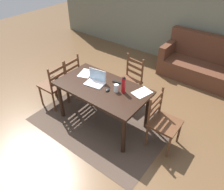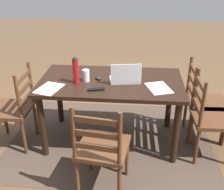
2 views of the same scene
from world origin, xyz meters
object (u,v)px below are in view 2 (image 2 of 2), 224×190
chair_far_head (102,149)px  computer_mouse (98,78)px  chair_right_far (14,109)px  chair_left_near (204,102)px  dining_table (111,89)px  water_bottle (76,70)px  laptop (125,77)px  drinking_glass (86,75)px  chair_left_far (210,118)px  tv_remote (96,89)px

chair_far_head → computer_mouse: size_ratio=9.50×
chair_right_far → chair_left_near: bearing=-170.9°
chair_right_far → chair_left_near: (-2.13, -0.34, 0.00)m
dining_table → water_bottle: size_ratio=5.42×
laptop → drinking_glass: laptop is taller
chair_left_far → drinking_glass: size_ratio=7.27×
tv_remote → drinking_glass: bearing=-161.3°
laptop → computer_mouse: (0.30, -0.06, -0.04)m
water_bottle → tv_remote: water_bottle is taller
drinking_glass → computer_mouse: drinking_glass is taller
chair_left_near → water_bottle: water_bottle is taller
chair_right_far → dining_table: bearing=-170.8°
chair_far_head → laptop: laptop is taller
computer_mouse → drinking_glass: bearing=15.7°
laptop → computer_mouse: laptop is taller
dining_table → water_bottle: 0.45m
tv_remote → chair_right_far: bearing=-108.8°
chair_right_far → water_bottle: (-0.71, -0.08, 0.46)m
chair_left_far → tv_remote: bearing=3.9°
drinking_glass → laptop: bearing=-178.9°
chair_far_head → chair_left_far: bearing=-149.6°
computer_mouse → tv_remote: 0.29m
water_bottle → drinking_glass: 0.14m
dining_table → water_bottle: (0.36, 0.09, 0.25)m
dining_table → chair_far_head: size_ratio=1.64×
chair_far_head → chair_right_far: bearing=-30.7°
water_bottle → drinking_glass: water_bottle is taller
water_bottle → tv_remote: bearing=145.4°
computer_mouse → tv_remote: computer_mouse is taller
dining_table → chair_far_head: (0.01, 0.80, -0.21)m
chair_far_head → computer_mouse: bearing=-80.8°
chair_right_far → laptop: size_ratio=2.70×
chair_left_near → drinking_glass: (1.33, 0.21, 0.37)m
dining_table → tv_remote: bearing=63.8°
chair_right_far → tv_remote: size_ratio=5.59×
chair_far_head → chair_right_far: size_ratio=1.00×
drinking_glass → computer_mouse: bearing=-151.5°
water_bottle → tv_remote: (-0.23, 0.16, -0.14)m
chair_left_far → laptop: bearing=-9.0°
drinking_glass → tv_remote: 0.26m
chair_left_far → drinking_glass: 1.39m
chair_right_far → tv_remote: chair_right_far is taller
chair_far_head → tv_remote: (0.12, -0.55, 0.32)m
chair_right_far → chair_left_far: same height
dining_table → drinking_glass: drinking_glass is taller
dining_table → drinking_glass: (0.26, 0.04, 0.17)m
computer_mouse → chair_far_head: bearing=86.4°
drinking_glass → computer_mouse: (-0.12, -0.07, -0.05)m
chair_left_far → water_bottle: (1.43, -0.08, 0.46)m
computer_mouse → dining_table: bearing=155.4°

